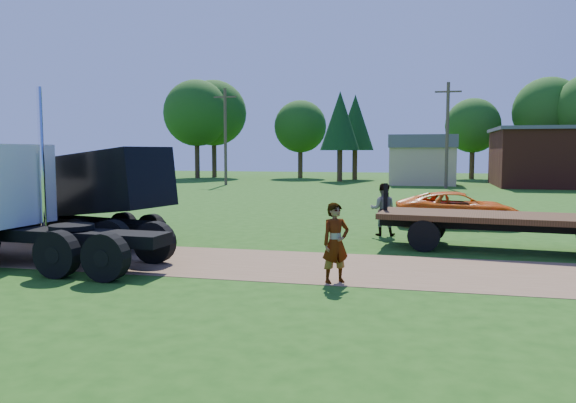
% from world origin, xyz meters
% --- Properties ---
extents(ground, '(140.00, 140.00, 0.00)m').
position_xyz_m(ground, '(0.00, 0.00, 0.00)').
color(ground, '#1D4910').
rests_on(ground, ground).
extents(dirt_track, '(120.00, 4.20, 0.01)m').
position_xyz_m(dirt_track, '(0.00, 0.00, 0.01)').
color(dirt_track, brown).
rests_on(dirt_track, ground).
extents(black_dump_truck, '(7.81, 3.90, 3.31)m').
position_xyz_m(black_dump_truck, '(-7.53, 1.87, 1.82)').
color(black_dump_truck, black).
rests_on(black_dump_truck, ground).
extents(orange_pickup, '(5.42, 2.83, 1.46)m').
position_xyz_m(orange_pickup, '(5.50, 9.71, 0.73)').
color(orange_pickup, '#EC5C0B').
rests_on(orange_pickup, ground).
extents(flatbed_trailer, '(8.37, 3.36, 2.09)m').
position_xyz_m(flatbed_trailer, '(6.71, 3.87, 0.89)').
color(flatbed_trailer, '#3B2612').
rests_on(flatbed_trailer, ground).
extents(spectator_a, '(0.85, 0.80, 1.94)m').
position_xyz_m(spectator_a, '(1.97, -1.75, 0.97)').
color(spectator_a, '#999999').
rests_on(spectator_a, ground).
extents(spectator_b, '(0.96, 0.75, 1.97)m').
position_xyz_m(spectator_b, '(2.55, 6.24, 0.99)').
color(spectator_b, '#999999').
rests_on(spectator_b, ground).
extents(tan_shed, '(6.20, 5.40, 4.70)m').
position_xyz_m(tan_shed, '(4.00, 40.00, 2.42)').
color(tan_shed, tan).
rests_on(tan_shed, ground).
extents(utility_poles, '(42.20, 0.28, 9.00)m').
position_xyz_m(utility_poles, '(6.00, 35.00, 4.71)').
color(utility_poles, '#4A3A2A').
rests_on(utility_poles, ground).
extents(tree_row, '(58.32, 14.36, 11.75)m').
position_xyz_m(tree_row, '(1.07, 49.65, 7.11)').
color(tree_row, '#3A2A17').
rests_on(tree_row, ground).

